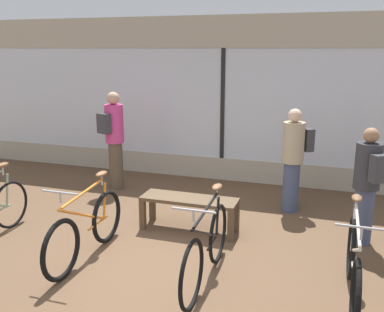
{
  "coord_description": "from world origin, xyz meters",
  "views": [
    {
      "loc": [
        2.03,
        -4.55,
        2.59
      ],
      "look_at": [
        0.0,
        1.62,
        0.95
      ],
      "focal_mm": 40.0,
      "sensor_mm": 36.0,
      "label": 1
    }
  ],
  "objects_px": {
    "bicycle_far_right": "(353,266)",
    "display_bench": "(189,204)",
    "bicycle_right": "(207,248)",
    "bicycle_left": "(86,229)",
    "customer_near_rack": "(294,157)",
    "customer_by_window": "(367,183)",
    "customer_mid_floor": "(114,137)"
  },
  "relations": [
    {
      "from": "customer_by_window",
      "to": "bicycle_left",
      "type": "bearing_deg",
      "value": -155.09
    },
    {
      "from": "display_bench",
      "to": "customer_mid_floor",
      "type": "height_order",
      "value": "customer_mid_floor"
    },
    {
      "from": "bicycle_far_right",
      "to": "display_bench",
      "type": "relative_size",
      "value": 1.29
    },
    {
      "from": "bicycle_far_right",
      "to": "customer_mid_floor",
      "type": "bearing_deg",
      "value": 147.94
    },
    {
      "from": "bicycle_right",
      "to": "customer_mid_floor",
      "type": "xyz_separation_m",
      "value": [
        -2.57,
        2.68,
        0.58
      ]
    },
    {
      "from": "display_bench",
      "to": "customer_near_rack",
      "type": "distance_m",
      "value": 1.9
    },
    {
      "from": "bicycle_left",
      "to": "bicycle_far_right",
      "type": "distance_m",
      "value": 3.15
    },
    {
      "from": "customer_near_rack",
      "to": "customer_mid_floor",
      "type": "relative_size",
      "value": 0.92
    },
    {
      "from": "bicycle_right",
      "to": "customer_near_rack",
      "type": "height_order",
      "value": "customer_near_rack"
    },
    {
      "from": "bicycle_right",
      "to": "customer_mid_floor",
      "type": "bearing_deg",
      "value": 133.81
    },
    {
      "from": "customer_near_rack",
      "to": "customer_mid_floor",
      "type": "bearing_deg",
      "value": 177.39
    },
    {
      "from": "display_bench",
      "to": "customer_mid_floor",
      "type": "xyz_separation_m",
      "value": [
        -1.94,
        1.4,
        0.58
      ]
    },
    {
      "from": "bicycle_right",
      "to": "bicycle_far_right",
      "type": "xyz_separation_m",
      "value": [
        1.56,
        0.1,
        -0.01
      ]
    },
    {
      "from": "customer_by_window",
      "to": "customer_mid_floor",
      "type": "distance_m",
      "value": 4.45
    },
    {
      "from": "bicycle_far_right",
      "to": "bicycle_right",
      "type": "bearing_deg",
      "value": -176.46
    },
    {
      "from": "customer_near_rack",
      "to": "bicycle_left",
      "type": "bearing_deg",
      "value": -132.84
    },
    {
      "from": "bicycle_right",
      "to": "customer_near_rack",
      "type": "distance_m",
      "value": 2.68
    },
    {
      "from": "bicycle_left",
      "to": "customer_by_window",
      "type": "relative_size",
      "value": 1.11
    },
    {
      "from": "customer_near_rack",
      "to": "display_bench",
      "type": "bearing_deg",
      "value": -136.8
    },
    {
      "from": "bicycle_left",
      "to": "bicycle_far_right",
      "type": "relative_size",
      "value": 0.98
    },
    {
      "from": "bicycle_right",
      "to": "customer_by_window",
      "type": "xyz_separation_m",
      "value": [
        1.74,
        1.61,
        0.45
      ]
    },
    {
      "from": "bicycle_left",
      "to": "customer_by_window",
      "type": "xyz_separation_m",
      "value": [
        3.33,
        1.55,
        0.47
      ]
    },
    {
      "from": "customer_near_rack",
      "to": "customer_by_window",
      "type": "height_order",
      "value": "customer_near_rack"
    },
    {
      "from": "display_bench",
      "to": "customer_mid_floor",
      "type": "bearing_deg",
      "value": 144.08
    },
    {
      "from": "bicycle_left",
      "to": "display_bench",
      "type": "bearing_deg",
      "value": 51.87
    },
    {
      "from": "bicycle_left",
      "to": "bicycle_far_right",
      "type": "bearing_deg",
      "value": 0.56
    },
    {
      "from": "bicycle_left",
      "to": "customer_near_rack",
      "type": "relative_size",
      "value": 1.05
    },
    {
      "from": "bicycle_far_right",
      "to": "customer_by_window",
      "type": "distance_m",
      "value": 1.6
    },
    {
      "from": "customer_by_window",
      "to": "customer_mid_floor",
      "type": "bearing_deg",
      "value": 166.06
    },
    {
      "from": "customer_near_rack",
      "to": "customer_by_window",
      "type": "relative_size",
      "value": 1.05
    },
    {
      "from": "bicycle_left",
      "to": "bicycle_right",
      "type": "distance_m",
      "value": 1.59
    },
    {
      "from": "customer_by_window",
      "to": "bicycle_far_right",
      "type": "bearing_deg",
      "value": -96.98
    }
  ]
}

